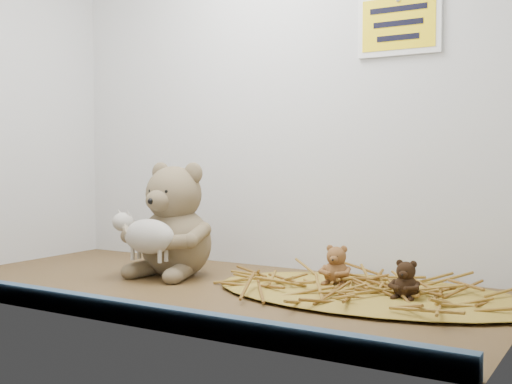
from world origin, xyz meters
The scene contains 8 objects.
alcove_shell centered at (0.00, 9.00, 45.00)cm, with size 120.40×60.20×90.40cm.
front_rail centered at (0.00, -28.80, 1.80)cm, with size 119.28×2.20×3.60cm, color #39566E.
straw_bed centered at (31.21, 10.04, 0.62)cm, with size 63.57×36.91×1.23cm, color brown.
main_teddy centered at (-14.40, 8.94, 12.71)cm, with size 20.50×21.64×25.43cm, color #766548, non-canonical shape.
toy_lamb centered at (-14.40, -0.17, 9.68)cm, with size 16.13×9.85×10.43cm, color beige, non-canonical shape.
mini_teddy_tan centered at (23.20, 12.80, 5.22)cm, with size 6.44×6.79×7.98cm, color brown, non-canonical shape.
mini_teddy_brown centered at (39.22, 7.29, 4.74)cm, with size 5.67×5.98×7.03cm, color black, non-canonical shape.
wall_sign centered at (30.00, 29.40, 55.00)cm, with size 16.00×1.20×11.00cm, color #DFBD0B.
Camera 1 is at (74.57, -105.07, 26.27)cm, focal length 45.00 mm.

